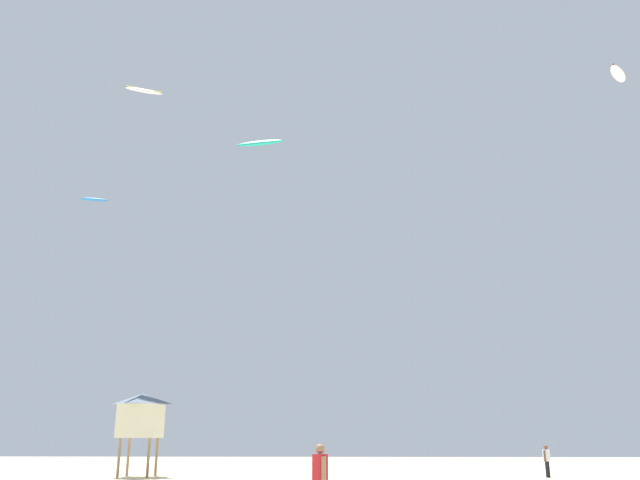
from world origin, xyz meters
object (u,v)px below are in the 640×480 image
(person_foreground, at_px, (320,475))
(kite_aloft_4, at_px, (618,74))
(person_midground, at_px, (547,458))
(lifeguard_tower, at_px, (141,415))
(kite_aloft_3, at_px, (144,91))
(kite_aloft_2, at_px, (94,199))
(kite_aloft_1, at_px, (260,143))

(person_foreground, bearing_deg, kite_aloft_4, -159.98)
(person_midground, distance_m, lifeguard_tower, 20.92)
(kite_aloft_3, bearing_deg, kite_aloft_2, 128.74)
(person_foreground, distance_m, kite_aloft_3, 38.12)
(person_midground, distance_m, kite_aloft_4, 21.31)
(kite_aloft_4, bearing_deg, person_midground, 157.43)
(person_foreground, xyz_separation_m, kite_aloft_2, (-19.45, 32.34, 19.39))
(person_foreground, xyz_separation_m, lifeguard_tower, (-9.96, 17.99, 2.01))
(person_foreground, distance_m, kite_aloft_4, 30.46)
(person_foreground, xyz_separation_m, kite_aloft_1, (-4.51, 20.98, 18.87))
(lifeguard_tower, relative_size, kite_aloft_1, 1.27)
(person_midground, relative_size, kite_aloft_2, 0.68)
(person_midground, xyz_separation_m, kite_aloft_4, (5.31, -2.21, 20.52))
(person_foreground, bearing_deg, person_midground, -145.43)
(kite_aloft_3, bearing_deg, kite_aloft_4, -17.37)
(lifeguard_tower, distance_m, kite_aloft_3, 24.50)
(kite_aloft_1, bearing_deg, person_foreground, -77.87)
(kite_aloft_4, bearing_deg, kite_aloft_3, 162.63)
(kite_aloft_1, distance_m, kite_aloft_3, 11.88)
(lifeguard_tower, bearing_deg, kite_aloft_2, 123.45)
(person_foreground, height_order, kite_aloft_3, kite_aloft_3)
(person_foreground, distance_m, kite_aloft_1, 28.58)
(kite_aloft_1, bearing_deg, lifeguard_tower, -151.22)
(lifeguard_tower, xyz_separation_m, kite_aloft_1, (5.45, 3.00, 16.86))
(kite_aloft_2, bearing_deg, kite_aloft_3, -51.26)
(person_midground, height_order, kite_aloft_2, kite_aloft_2)
(lifeguard_tower, distance_m, kite_aloft_4, 32.01)
(kite_aloft_3, bearing_deg, lifeguard_tower, -62.54)
(person_foreground, bearing_deg, lifeguard_tower, -85.43)
(person_midground, relative_size, lifeguard_tower, 0.38)
(person_midground, height_order, kite_aloft_1, kite_aloft_1)
(kite_aloft_3, bearing_deg, kite_aloft_1, -24.55)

